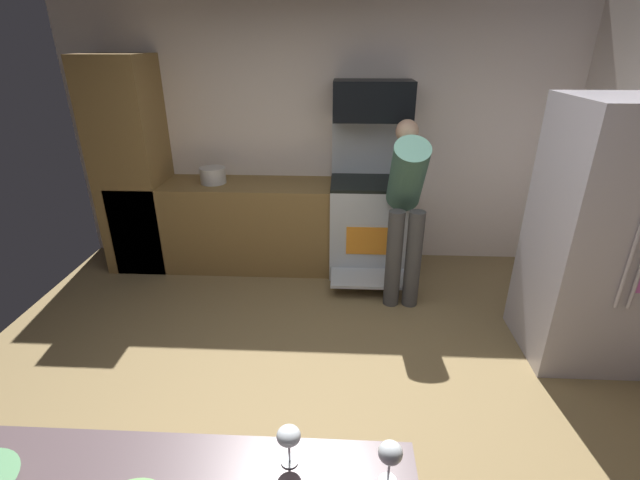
# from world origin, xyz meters

# --- Properties ---
(ground_plane) EXTENTS (5.20, 4.80, 0.02)m
(ground_plane) POSITION_xyz_m (0.00, 0.00, -0.01)
(ground_plane) COLOR olive
(wall_back) EXTENTS (5.20, 0.12, 2.60)m
(wall_back) POSITION_xyz_m (0.00, 2.34, 1.30)
(wall_back) COLOR silver
(wall_back) RESTS_ON ground
(lower_cabinet_run) EXTENTS (2.40, 0.60, 0.90)m
(lower_cabinet_run) POSITION_xyz_m (-0.90, 1.98, 0.45)
(lower_cabinet_run) COLOR olive
(lower_cabinet_run) RESTS_ON ground
(cabinet_column) EXTENTS (0.60, 0.60, 2.10)m
(cabinet_column) POSITION_xyz_m (-1.90, 1.98, 1.05)
(cabinet_column) COLOR olive
(cabinet_column) RESTS_ON ground
(oven_range) EXTENTS (0.76, 1.01, 1.51)m
(oven_range) POSITION_xyz_m (0.47, 1.97, 0.51)
(oven_range) COLOR silver
(oven_range) RESTS_ON ground
(microwave) EXTENTS (0.74, 0.38, 0.36)m
(microwave) POSITION_xyz_m (0.47, 2.06, 1.70)
(microwave) COLOR black
(microwave) RESTS_ON oven_range
(refrigerator) EXTENTS (0.82, 0.78, 1.89)m
(refrigerator) POSITION_xyz_m (2.03, 0.68, 0.95)
(refrigerator) COLOR #BBB6C3
(refrigerator) RESTS_ON ground
(person_cook) EXTENTS (0.31, 0.63, 1.59)m
(person_cook) POSITION_xyz_m (0.75, 1.39, 0.94)
(person_cook) COLOR #454545
(person_cook) RESTS_ON ground
(wine_glass_near) EXTENTS (0.08, 0.08, 0.17)m
(wine_glass_near) POSITION_xyz_m (0.36, -1.26, 1.02)
(wine_glass_near) COLOR silver
(wine_glass_near) RESTS_ON counter_island
(wine_glass_far) EXTENTS (0.08, 0.08, 0.15)m
(wine_glass_far) POSITION_xyz_m (0.03, -1.20, 1.01)
(wine_glass_far) COLOR silver
(wine_glass_far) RESTS_ON counter_island
(stock_pot) EXTENTS (0.25, 0.25, 0.16)m
(stock_pot) POSITION_xyz_m (-1.09, 1.98, 0.98)
(stock_pot) COLOR beige
(stock_pot) RESTS_ON lower_cabinet_run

